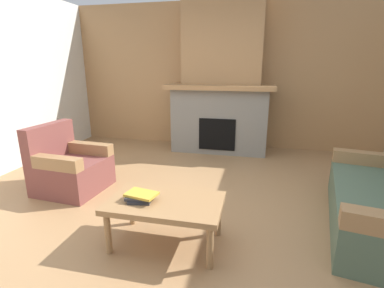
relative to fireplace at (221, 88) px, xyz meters
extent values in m
plane|color=#9E754C|center=(0.00, -2.62, -1.16)|extent=(9.00, 9.00, 0.00)
cube|color=#A87A4C|center=(0.00, 0.38, 0.19)|extent=(6.00, 0.12, 2.70)
cube|color=gray|center=(0.00, -0.03, -0.59)|extent=(1.70, 0.70, 1.15)
cube|color=black|center=(0.00, -0.36, -0.78)|extent=(0.64, 0.08, 0.56)
cube|color=#A87A4C|center=(0.00, -0.08, 0.03)|extent=(1.90, 0.82, 0.08)
cube|color=#A87A4C|center=(0.00, 0.07, 0.80)|extent=(1.40, 0.50, 1.47)
cube|color=#4C604C|center=(1.89, -2.39, -0.96)|extent=(1.17, 1.93, 0.40)
cube|color=#997047|center=(2.04, -1.59, -0.69)|extent=(0.86, 0.32, 0.15)
cube|color=brown|center=(-1.60, -2.25, -0.96)|extent=(0.82, 0.82, 0.40)
cube|color=brown|center=(-1.91, -2.22, -0.54)|extent=(0.20, 0.77, 0.45)
cube|color=#997047|center=(-1.63, -2.56, -0.69)|extent=(0.77, 0.20, 0.15)
cube|color=#997047|center=(-1.58, -1.94, -0.69)|extent=(0.77, 0.20, 0.15)
cube|color=#997047|center=(-0.08, -3.09, -0.76)|extent=(1.00, 0.60, 0.05)
cylinder|color=#997047|center=(-0.52, -3.33, -0.97)|extent=(0.06, 0.06, 0.38)
cylinder|color=#997047|center=(0.36, -3.33, -0.97)|extent=(0.06, 0.06, 0.38)
cylinder|color=#997047|center=(-0.52, -2.85, -0.97)|extent=(0.06, 0.06, 0.38)
cylinder|color=#997047|center=(0.36, -2.85, -0.97)|extent=(0.06, 0.06, 0.38)
cube|color=#2D2D33|center=(-0.29, -3.12, -0.72)|extent=(0.22, 0.24, 0.02)
cube|color=#2D2D33|center=(-0.30, -3.15, -0.70)|extent=(0.23, 0.17, 0.03)
cube|color=gold|center=(-0.28, -3.13, -0.68)|extent=(0.29, 0.22, 0.02)
camera|label=1|loc=(0.65, -5.24, 0.42)|focal=26.66mm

